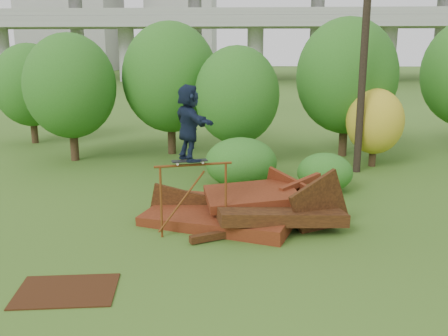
# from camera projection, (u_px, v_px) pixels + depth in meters

# --- Properties ---
(ground) EXTENTS (240.00, 240.00, 0.00)m
(ground) POSITION_uv_depth(u_px,v_px,m) (253.00, 256.00, 11.54)
(ground) COLOR #2D5116
(ground) RESTS_ON ground
(scrap_pile) EXTENTS (5.76, 3.63, 1.92)m
(scrap_pile) POSITION_uv_depth(u_px,v_px,m) (245.00, 211.00, 13.66)
(scrap_pile) COLOR #491C0D
(scrap_pile) RESTS_ON ground
(grind_rail) EXTENTS (1.90, 0.66, 1.87)m
(grind_rail) POSITION_uv_depth(u_px,v_px,m) (194.00, 187.00, 12.59)
(grind_rail) COLOR brown
(grind_rail) RESTS_ON ground
(skateboard) EXTENTS (0.92, 0.50, 0.09)m
(skateboard) POSITION_uv_depth(u_px,v_px,m) (190.00, 161.00, 12.41)
(skateboard) COLOR black
(skateboard) RESTS_ON grind_rail
(skater) EXTENTS (1.38, 1.78, 1.88)m
(skater) POSITION_uv_depth(u_px,v_px,m) (189.00, 123.00, 12.18)
(skater) COLOR #141E34
(skater) RESTS_ON skateboard
(flat_plate) EXTENTS (2.10, 1.63, 0.03)m
(flat_plate) POSITION_uv_depth(u_px,v_px,m) (66.00, 291.00, 9.85)
(flat_plate) COLOR #341A0B
(flat_plate) RESTS_ON ground
(tree_0) EXTENTS (3.76, 3.76, 5.30)m
(tree_0) POSITION_uv_depth(u_px,v_px,m) (70.00, 86.00, 20.57)
(tree_0) COLOR black
(tree_0) RESTS_ON ground
(tree_1) EXTENTS (4.18, 4.18, 5.82)m
(tree_1) POSITION_uv_depth(u_px,v_px,m) (170.00, 77.00, 21.85)
(tree_1) COLOR black
(tree_1) RESTS_ON ground
(tree_2) EXTENTS (3.40, 3.40, 4.79)m
(tree_2) POSITION_uv_depth(u_px,v_px,m) (237.00, 95.00, 19.89)
(tree_2) COLOR black
(tree_2) RESTS_ON ground
(tree_3) EXTENTS (4.31, 4.31, 5.98)m
(tree_3) POSITION_uv_depth(u_px,v_px,m) (347.00, 76.00, 21.37)
(tree_3) COLOR black
(tree_3) RESTS_ON ground
(tree_4) EXTENTS (2.27, 2.27, 3.14)m
(tree_4) POSITION_uv_depth(u_px,v_px,m) (375.00, 122.00, 19.83)
(tree_4) COLOR black
(tree_4) RESTS_ON ground
(tree_6) EXTENTS (3.52, 3.52, 4.92)m
(tree_6) POSITION_uv_depth(u_px,v_px,m) (30.00, 85.00, 24.50)
(tree_6) COLOR black
(tree_6) RESTS_ON ground
(shrub_left) EXTENTS (2.47, 2.28, 1.71)m
(shrub_left) POSITION_uv_depth(u_px,v_px,m) (241.00, 162.00, 17.11)
(shrub_left) COLOR #235416
(shrub_left) RESTS_ON ground
(shrub_right) EXTENTS (1.84, 1.69, 1.30)m
(shrub_right) POSITION_uv_depth(u_px,v_px,m) (325.00, 172.00, 16.57)
(shrub_right) COLOR #235416
(shrub_right) RESTS_ON ground
(utility_pole) EXTENTS (1.40, 0.28, 8.88)m
(utility_pole) POSITION_uv_depth(u_px,v_px,m) (364.00, 52.00, 18.28)
(utility_pole) COLOR black
(utility_pole) RESTS_ON ground
(freeway_overpass) EXTENTS (160.00, 15.00, 13.70)m
(freeway_overpass) POSITION_uv_depth(u_px,v_px,m) (256.00, 6.00, 70.13)
(freeway_overpass) COLOR gray
(freeway_overpass) RESTS_ON ground
(building_right) EXTENTS (14.00, 14.00, 28.00)m
(building_right) POSITION_uv_depth(u_px,v_px,m) (182.00, 3.00, 108.12)
(building_right) COLOR #9E9E99
(building_right) RESTS_ON ground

